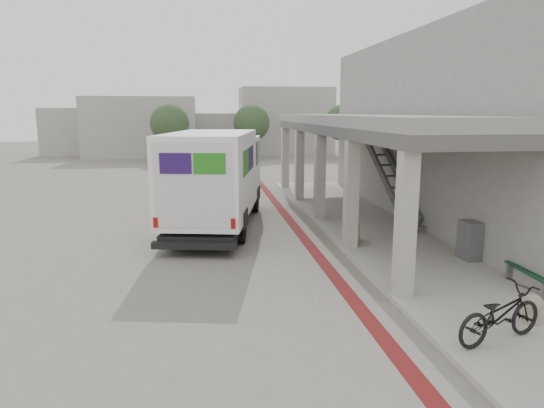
{
  "coord_description": "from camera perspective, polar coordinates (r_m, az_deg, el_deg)",
  "views": [
    {
      "loc": [
        -2.21,
        -13.29,
        4.13
      ],
      "look_at": [
        -0.37,
        -0.11,
        1.6
      ],
      "focal_mm": 32.0,
      "sensor_mm": 36.0,
      "label": 1
    }
  ],
  "objects": [
    {
      "name": "ground",
      "position": [
        14.09,
        1.44,
        -6.28
      ],
      "size": [
        120.0,
        120.0,
        0.0
      ],
      "primitive_type": "plane",
      "color": "#686359",
      "rests_on": "ground"
    },
    {
      "name": "bike_lane_stripe",
      "position": [
        16.16,
        3.79,
        -4.05
      ],
      "size": [
        0.35,
        40.0,
        0.01
      ],
      "primitive_type": "cube",
      "color": "#541011",
      "rests_on": "ground"
    },
    {
      "name": "sidewalk",
      "position": [
        15.22,
        16.53,
        -5.2
      ],
      "size": [
        4.4,
        28.0,
        0.12
      ],
      "primitive_type": "cube",
      "color": "#A09B90",
      "rests_on": "ground"
    },
    {
      "name": "transit_building",
      "position": [
        19.97,
        19.19,
        8.09
      ],
      "size": [
        7.6,
        17.0,
        7.0
      ],
      "color": "gray",
      "rests_on": "ground"
    },
    {
      "name": "distant_backdrop",
      "position": [
        49.2,
        -8.78,
        8.99
      ],
      "size": [
        28.0,
        10.0,
        6.5
      ],
      "color": "#999690",
      "rests_on": "ground"
    },
    {
      "name": "tree_left",
      "position": [
        41.39,
        -11.95,
        9.23
      ],
      "size": [
        3.2,
        3.2,
        4.8
      ],
      "color": "#38281C",
      "rests_on": "ground"
    },
    {
      "name": "tree_mid",
      "position": [
        43.5,
        -2.41,
        9.52
      ],
      "size": [
        3.2,
        3.2,
        4.8
      ],
      "color": "#38281C",
      "rests_on": "ground"
    },
    {
      "name": "tree_right",
      "position": [
        44.03,
        8.28,
        9.43
      ],
      "size": [
        3.2,
        3.2,
        4.8
      ],
      "color": "#38281C",
      "rests_on": "ground"
    },
    {
      "name": "fedex_truck",
      "position": [
        17.52,
        -6.58,
        3.2
      ],
      "size": [
        3.96,
        8.44,
        3.47
      ],
      "rotation": [
        0.0,
        0.0,
        -0.2
      ],
      "color": "black",
      "rests_on": "ground"
    },
    {
      "name": "bench",
      "position": [
        12.78,
        28.25,
        -7.5
      ],
      "size": [
        0.49,
        1.74,
        0.4
      ],
      "rotation": [
        0.0,
        0.0,
        -0.07
      ],
      "color": "slate",
      "rests_on": "sidewalk"
    },
    {
      "name": "bollard_near",
      "position": [
        10.8,
        28.26,
        -10.74
      ],
      "size": [
        0.39,
        0.39,
        0.58
      ],
      "color": "gray",
      "rests_on": "sidewalk"
    },
    {
      "name": "bollard_far",
      "position": [
        15.46,
        9.6,
        -3.25
      ],
      "size": [
        0.41,
        0.41,
        0.61
      ],
      "color": "gray",
      "rests_on": "sidewalk"
    },
    {
      "name": "utility_cabinet",
      "position": [
        14.44,
        22.36,
        -3.99
      ],
      "size": [
        0.53,
        0.67,
        1.07
      ],
      "primitive_type": "cube",
      "rotation": [
        0.0,
        0.0,
        0.07
      ],
      "color": "slate",
      "rests_on": "sidewalk"
    },
    {
      "name": "bicycle_black",
      "position": [
        9.63,
        25.24,
        -11.65
      ],
      "size": [
        2.05,
        1.23,
        1.02
      ],
      "primitive_type": "imported",
      "rotation": [
        0.0,
        0.0,
        1.88
      ],
      "color": "black",
      "rests_on": "sidewalk"
    }
  ]
}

